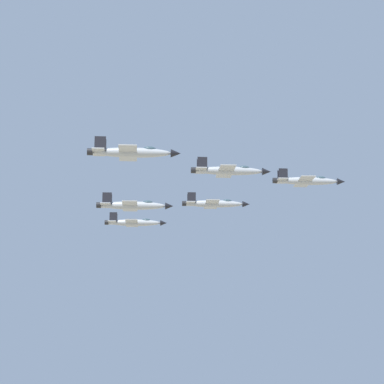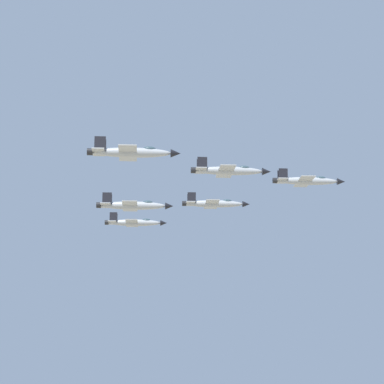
{
  "view_description": "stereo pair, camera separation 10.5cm",
  "coord_description": "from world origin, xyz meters",
  "px_view_note": "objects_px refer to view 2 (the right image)",
  "views": [
    {
      "loc": [
        -32.75,
        -191.96,
        122.16
      ],
      "look_at": [
        -50.15,
        -23.18,
        163.83
      ],
      "focal_mm": 75.4,
      "sensor_mm": 36.0,
      "label": 1
    },
    {
      "loc": [
        -32.64,
        -191.95,
        122.16
      ],
      "look_at": [
        -50.15,
        -23.18,
        163.83
      ],
      "focal_mm": 75.4,
      "sensor_mm": 36.0,
      "label": 2
    }
  ],
  "objects_px": {
    "jet_left_outer": "(135,222)",
    "jet_right_outer": "(132,152)",
    "jet_slot_rear": "(133,205)",
    "jet_right_wingman": "(229,171)",
    "jet_left_wingman": "(215,204)",
    "jet_lead": "(307,181)"
  },
  "relations": [
    {
      "from": "jet_left_outer",
      "to": "jet_right_outer",
      "type": "height_order",
      "value": "jet_left_outer"
    },
    {
      "from": "jet_left_outer",
      "to": "jet_right_outer",
      "type": "relative_size",
      "value": 0.96
    },
    {
      "from": "jet_lead",
      "to": "jet_right_outer",
      "type": "distance_m",
      "value": 50.15
    },
    {
      "from": "jet_left_wingman",
      "to": "jet_right_wingman",
      "type": "distance_m",
      "value": 32.39
    },
    {
      "from": "jet_left_wingman",
      "to": "jet_left_outer",
      "type": "relative_size",
      "value": 1.02
    },
    {
      "from": "jet_right_wingman",
      "to": "jet_right_outer",
      "type": "relative_size",
      "value": 0.96
    },
    {
      "from": "jet_right_wingman",
      "to": "jet_left_outer",
      "type": "xyz_separation_m",
      "value": [
        -26.8,
        44.77,
        -0.77
      ]
    },
    {
      "from": "jet_lead",
      "to": "jet_slot_rear",
      "type": "distance_m",
      "value": 38.58
    },
    {
      "from": "jet_right_outer",
      "to": "jet_slot_rear",
      "type": "height_order",
      "value": "jet_right_outer"
    },
    {
      "from": "jet_right_wingman",
      "to": "jet_right_outer",
      "type": "distance_m",
      "value": 25.04
    },
    {
      "from": "jet_lead",
      "to": "jet_slot_rear",
      "type": "xyz_separation_m",
      "value": [
        -37.58,
        -6.29,
        -6.07
      ]
    },
    {
      "from": "jet_lead",
      "to": "jet_left_outer",
      "type": "xyz_separation_m",
      "value": [
        -42.92,
        25.65,
        -3.2
      ]
    },
    {
      "from": "jet_right_wingman",
      "to": "jet_right_outer",
      "type": "height_order",
      "value": "jet_right_wingman"
    },
    {
      "from": "jet_right_wingman",
      "to": "jet_slot_rear",
      "type": "xyz_separation_m",
      "value": [
        -21.46,
        12.83,
        -3.64
      ]
    },
    {
      "from": "jet_lead",
      "to": "jet_right_wingman",
      "type": "xyz_separation_m",
      "value": [
        -16.12,
        -19.11,
        -2.43
      ]
    },
    {
      "from": "jet_right_wingman",
      "to": "jet_slot_rear",
      "type": "height_order",
      "value": "jet_right_wingman"
    },
    {
      "from": "jet_left_outer",
      "to": "jet_slot_rear",
      "type": "xyz_separation_m",
      "value": [
        5.34,
        -31.94,
        -2.87
      ]
    },
    {
      "from": "jet_left_wingman",
      "to": "jet_right_wingman",
      "type": "height_order",
      "value": "jet_left_wingman"
    },
    {
      "from": "jet_right_wingman",
      "to": "jet_slot_rear",
      "type": "bearing_deg",
      "value": 139.08
    },
    {
      "from": "jet_slot_rear",
      "to": "jet_right_wingman",
      "type": "bearing_deg",
      "value": -40.18
    },
    {
      "from": "jet_slot_rear",
      "to": "jet_left_wingman",
      "type": "bearing_deg",
      "value": 40.55
    },
    {
      "from": "jet_lead",
      "to": "jet_right_wingman",
      "type": "relative_size",
      "value": 1.01
    }
  ]
}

